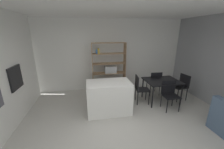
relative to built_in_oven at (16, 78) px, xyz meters
The scene contains 10 objects.
ground_plane 3.00m from the built_in_oven, 22.52° to the right, with size 8.98×8.98×0.00m, color beige.
back_partition 3.10m from the built_in_oven, 34.76° to the left, with size 6.53×0.06×2.83m, color silver.
built_in_oven is the anchor object (origin of this frame).
kitchen_island 2.50m from the built_in_oven, ahead, with size 1.27×0.77×0.93m, color white.
open_bookshelf 2.95m from the built_in_oven, 27.16° to the left, with size 1.28×0.33×1.95m.
dining_table 4.31m from the built_in_oven, ahead, with size 1.13×0.90×0.76m.
dining_chair_island_side 3.55m from the built_in_oven, ahead, with size 0.49×0.46×0.95m.
dining_chair_near 4.33m from the built_in_oven, ahead, with size 0.47×0.43×0.89m.
dining_chair_window_side 5.10m from the built_in_oven, ahead, with size 0.50×0.48×0.90m.
dining_chair_far 4.37m from the built_in_oven, ahead, with size 0.44×0.44×0.92m.
Camera 1 is at (-0.71, -2.59, 2.29)m, focal length 21.53 mm.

